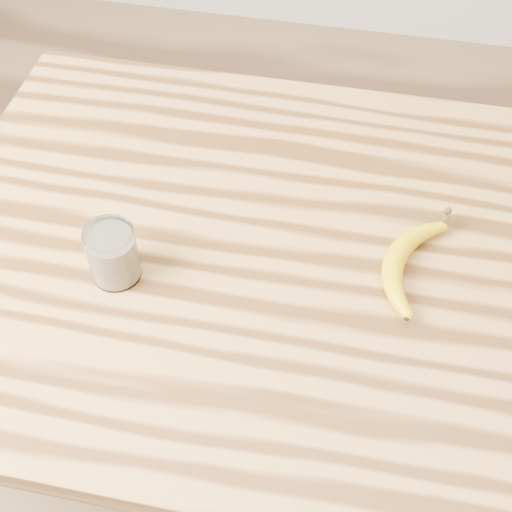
# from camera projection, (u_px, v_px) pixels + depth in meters

# --- Properties ---
(table) EXTENTS (1.20, 0.80, 0.90)m
(table) POSITION_uv_depth(u_px,v_px,m) (323.00, 309.00, 1.13)
(table) COLOR #B07D3D
(table) RESTS_ON ground
(smoothie_glass) EXTENTS (0.07, 0.07, 0.09)m
(smoothie_glass) POSITION_uv_depth(u_px,v_px,m) (113.00, 255.00, 0.98)
(smoothie_glass) COLOR white
(smoothie_glass) RESTS_ON table
(banana) EXTENTS (0.15, 0.27, 0.03)m
(banana) POSITION_uv_depth(u_px,v_px,m) (395.00, 258.00, 1.01)
(banana) COLOR #DAB107
(banana) RESTS_ON table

